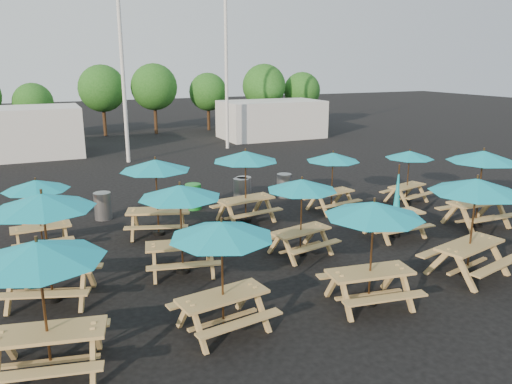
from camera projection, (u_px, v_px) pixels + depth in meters
name	position (u px, v px, depth m)	size (l,w,h in m)	color
ground	(276.00, 237.00, 15.47)	(120.00, 120.00, 0.00)	black
picnic_unit_0	(38.00, 259.00, 8.19)	(2.62, 2.62, 2.48)	tan
picnic_unit_1	(43.00, 208.00, 10.85)	(2.88, 2.88, 2.56)	tan
picnic_unit_2	(36.00, 189.00, 14.08)	(1.95, 1.95, 2.08)	tan
picnic_unit_3	(222.00, 236.00, 9.65)	(2.38, 2.38, 2.34)	tan
picnic_unit_4	(180.00, 197.00, 12.42)	(2.49, 2.49, 2.35)	tan
picnic_unit_5	(156.00, 169.00, 15.21)	(2.74, 2.74, 2.43)	tan
picnic_unit_6	(374.00, 215.00, 10.70)	(2.44, 2.44, 2.42)	tan
picnic_unit_7	(302.00, 189.00, 13.64)	(2.32, 2.32, 2.21)	tan
picnic_unit_8	(245.00, 160.00, 16.49)	(2.50, 2.50, 2.46)	tan
picnic_unit_9	(476.00, 191.00, 12.20)	(2.74, 2.74, 2.56)	tan
picnic_unit_10	(396.00, 207.00, 15.35)	(1.81, 1.59, 2.29)	tan
picnic_unit_11	(333.00, 160.00, 17.79)	(2.24, 2.24, 2.17)	tan
picnic_unit_13	(483.00, 161.00, 16.00)	(2.31, 2.31, 2.55)	tan
picnic_unit_14	(409.00, 158.00, 18.89)	(2.21, 2.21, 2.04)	tan
waste_bin_0	(30.00, 213.00, 16.35)	(0.59, 0.59, 0.94)	#E9580D
waste_bin_1	(103.00, 206.00, 17.17)	(0.59, 0.59, 0.94)	gray
waste_bin_2	(193.00, 197.00, 18.36)	(0.59, 0.59, 0.94)	#198A28
waste_bin_3	(241.00, 191.00, 19.21)	(0.59, 0.59, 0.94)	gray
waste_bin_4	(244.00, 189.00, 19.46)	(0.59, 0.59, 0.94)	gray
waste_bin_5	(284.00, 185.00, 20.00)	(0.59, 0.59, 0.94)	gray
mast_0	(121.00, 47.00, 25.53)	(0.20, 0.20, 12.00)	silver
mast_1	(226.00, 49.00, 29.85)	(0.20, 0.20, 12.00)	silver
event_tent_0	(5.00, 133.00, 27.87)	(8.00, 4.00, 2.80)	silver
event_tent_1	(271.00, 119.00, 35.47)	(7.00, 4.00, 2.60)	silver
tree_2	(33.00, 103.00, 33.18)	(2.59, 2.59, 3.93)	#382314
tree_3	(102.00, 88.00, 35.75)	(3.36, 3.36, 5.09)	#382314
tree_4	(154.00, 87.00, 36.77)	(3.41, 3.41, 5.17)	#382314
tree_5	(208.00, 92.00, 38.97)	(2.94, 2.94, 4.45)	#382314
tree_6	(264.00, 86.00, 38.86)	(3.38, 3.38, 5.13)	#382314
tree_7	(302.00, 91.00, 40.33)	(2.95, 2.95, 4.48)	#382314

